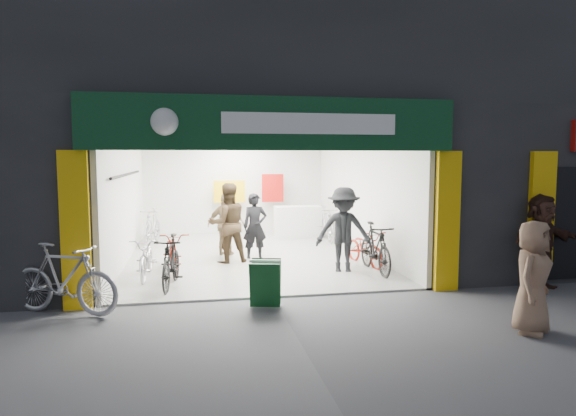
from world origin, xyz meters
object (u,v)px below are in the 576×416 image
object	(u,v)px
bike_left_front	(147,258)
bike_right_front	(375,248)
parked_bike	(64,279)
pedestrian_near	(533,277)
sandwich_board	(265,282)

from	to	relation	value
bike_left_front	bike_right_front	xyz separation A→B (m)	(4.78, -0.43, 0.11)
bike_left_front	bike_right_front	distance (m)	4.80
bike_left_front	parked_bike	xyz separation A→B (m)	(-1.08, -2.28, 0.14)
parked_bike	pedestrian_near	world-z (taller)	pedestrian_near
bike_left_front	parked_bike	size ratio (longest dim) A/B	0.86
bike_left_front	parked_bike	world-z (taller)	parked_bike
pedestrian_near	sandwich_board	xyz separation A→B (m)	(-3.52, 1.94, -0.38)
bike_right_front	sandwich_board	bearing A→B (deg)	-142.12
parked_bike	sandwich_board	distance (m)	3.19
parked_bike	pedestrian_near	size ratio (longest dim) A/B	1.19
bike_right_front	sandwich_board	world-z (taller)	bike_right_front
parked_bike	bike_right_front	bearing A→B (deg)	-47.61
bike_right_front	bike_left_front	bearing A→B (deg)	175.29
pedestrian_near	sandwich_board	size ratio (longest dim) A/B	2.08
pedestrian_near	parked_bike	bearing A→B (deg)	122.57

